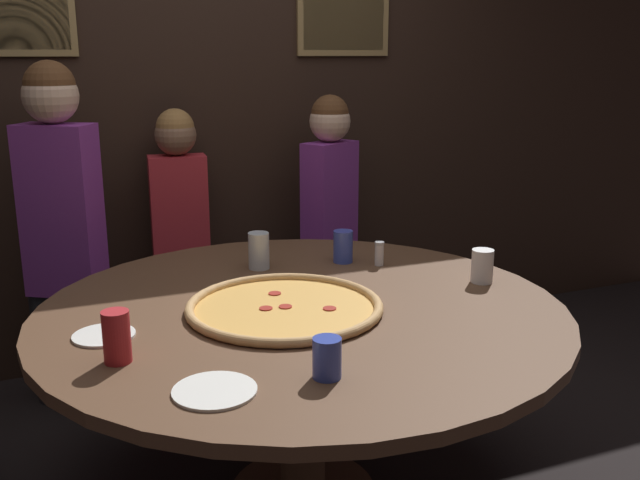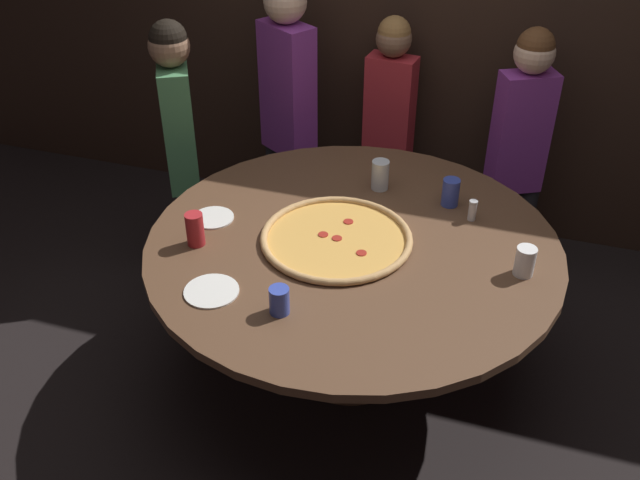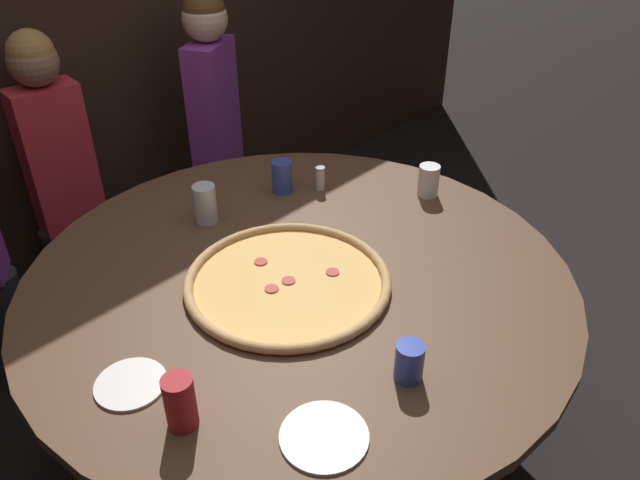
# 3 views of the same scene
# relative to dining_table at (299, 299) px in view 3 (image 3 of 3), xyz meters

# --- Properties ---
(ground_plane) EXTENTS (24.00, 24.00, 0.00)m
(ground_plane) POSITION_rel_dining_table_xyz_m (0.00, 0.00, -0.63)
(ground_plane) COLOR black
(back_wall) EXTENTS (6.40, 0.08, 2.60)m
(back_wall) POSITION_rel_dining_table_xyz_m (0.00, 1.49, 0.68)
(back_wall) COLOR black
(back_wall) RESTS_ON ground_plane
(dining_table) EXTENTS (1.78, 1.78, 0.74)m
(dining_table) POSITION_rel_dining_table_xyz_m (0.00, 0.00, 0.00)
(dining_table) COLOR brown
(dining_table) RESTS_ON ground_plane
(giant_pizza) EXTENTS (0.65, 0.65, 0.03)m
(giant_pizza) POSITION_rel_dining_table_xyz_m (-0.07, -0.02, 0.12)
(giant_pizza) COLOR #E5A84C
(giant_pizza) RESTS_ON dining_table
(drink_cup_beside_pizza) EXTENTS (0.08, 0.08, 0.12)m
(drink_cup_beside_pizza) POSITION_rel_dining_table_xyz_m (0.71, -0.01, 0.17)
(drink_cup_beside_pizza) COLOR white
(drink_cup_beside_pizza) RESTS_ON dining_table
(drink_cup_far_right) EXTENTS (0.08, 0.08, 0.14)m
(drink_cup_far_right) POSITION_rel_dining_table_xyz_m (0.00, 0.47, 0.18)
(drink_cup_far_right) COLOR silver
(drink_cup_far_right) RESTS_ON dining_table
(drink_cup_front_edge) EXTENTS (0.08, 0.08, 0.15)m
(drink_cup_front_edge) POSITION_rel_dining_table_xyz_m (-0.63, -0.23, 0.19)
(drink_cup_front_edge) COLOR #B22328
(drink_cup_front_edge) RESTS_ON dining_table
(drink_cup_far_left) EXTENTS (0.08, 0.08, 0.13)m
(drink_cup_far_left) POSITION_rel_dining_table_xyz_m (0.34, 0.42, 0.18)
(drink_cup_far_left) COLOR #384CB7
(drink_cup_far_left) RESTS_ON dining_table
(drink_cup_near_right) EXTENTS (0.08, 0.08, 0.11)m
(drink_cup_near_right) POSITION_rel_dining_table_xyz_m (-0.13, -0.54, 0.17)
(drink_cup_near_right) COLOR #384CB7
(drink_cup_near_right) RESTS_ON dining_table
(white_plate_beside_cup) EXTENTS (0.22, 0.22, 0.01)m
(white_plate_beside_cup) POSITION_rel_dining_table_xyz_m (-0.43, -0.51, 0.12)
(white_plate_beside_cup) COLOR white
(white_plate_beside_cup) RESTS_ON dining_table
(white_plate_right_side) EXTENTS (0.19, 0.19, 0.01)m
(white_plate_right_side) POSITION_rel_dining_table_xyz_m (-0.65, -0.02, 0.12)
(white_plate_right_side) COLOR white
(white_plate_right_side) RESTS_ON dining_table
(condiment_shaker) EXTENTS (0.04, 0.04, 0.10)m
(condiment_shaker) POSITION_rel_dining_table_xyz_m (0.46, 0.33, 0.16)
(condiment_shaker) COLOR silver
(condiment_shaker) RESTS_ON dining_table
(diner_side_left) EXTENTS (0.36, 0.27, 1.37)m
(diner_side_left) POSITION_rel_dining_table_xyz_m (0.59, 1.15, 0.15)
(diner_side_left) COLOR #232328
(diner_side_left) RESTS_ON ground_plane
(diner_far_right) EXTENTS (0.34, 0.20, 1.31)m
(diner_far_right) POSITION_rel_dining_table_xyz_m (-0.14, 1.29, 0.12)
(diner_far_right) COLOR #232328
(diner_far_right) RESTS_ON ground_plane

